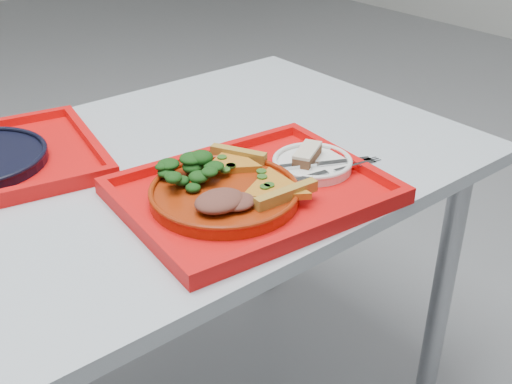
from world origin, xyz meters
The scene contains 11 objects.
table centered at (0.00, 0.00, 0.68)m, with size 1.60×0.80×0.75m.
tray_main centered at (0.23, -0.21, 0.76)m, with size 0.45×0.35×0.01m, color red.
dinner_plate centered at (0.17, -0.20, 0.77)m, with size 0.26×0.26×0.02m, color maroon.
side_plate centered at (0.37, -0.21, 0.77)m, with size 0.15×0.15×0.01m, color white.
pizza_slice_a centered at (0.24, -0.26, 0.79)m, with size 0.14×0.12×0.02m, color gold, non-canonical shape.
pizza_slice_b centered at (0.24, -0.13, 0.79)m, with size 0.12×0.11×0.02m, color gold, non-canonical shape.
salad_heap centered at (0.15, -0.13, 0.80)m, with size 0.10×0.09×0.05m, color black.
meat_portion centered at (0.13, -0.24, 0.79)m, with size 0.09×0.07×0.03m, color brown.
dessert_bar centered at (0.37, -0.20, 0.79)m, with size 0.09×0.07×0.02m.
knife centered at (0.38, -0.23, 0.78)m, with size 0.18×0.02×0.01m, color silver.
fork centered at (0.37, -0.27, 0.78)m, with size 0.18×0.02×0.01m, color silver.
Camera 1 is at (-0.40, -0.98, 1.32)m, focal length 45.00 mm.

